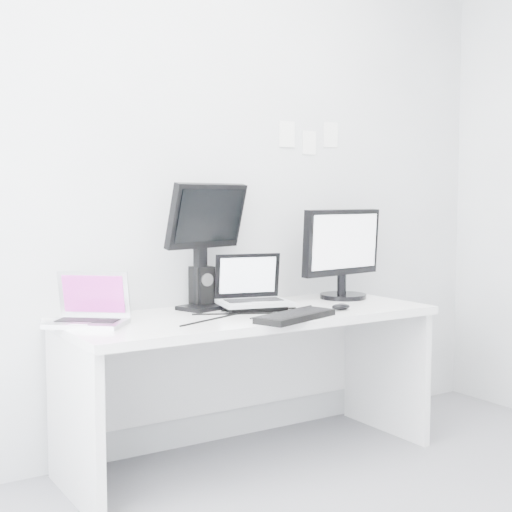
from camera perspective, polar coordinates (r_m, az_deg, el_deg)
name	(u,v)px	position (r m, az deg, el deg)	size (l,w,h in m)	color
back_wall	(214,183)	(3.71, -3.34, 5.77)	(3.60, 3.60, 0.00)	silver
desk	(250,387)	(3.53, -0.46, -10.32)	(1.80, 0.70, 0.73)	white
macbook	(86,298)	(3.15, -13.30, -3.26)	(0.32, 0.24, 0.24)	#B3B3B7
speaker	(202,287)	(3.60, -4.28, -2.46)	(0.10, 0.10, 0.21)	black
dell_laptop	(255,282)	(3.49, -0.12, -2.05)	(0.33, 0.26, 0.28)	#B6B9BE
rear_monitor	(204,245)	(3.52, -4.11, 0.90)	(0.47, 0.17, 0.63)	black
samsung_monitor	(343,252)	(3.92, 6.94, 0.29)	(0.55, 0.25, 0.50)	black
keyboard	(295,316)	(3.25, 3.14, -4.78)	(0.43, 0.15, 0.03)	black
mouse	(341,307)	(3.53, 6.73, -4.02)	(0.10, 0.06, 0.03)	black
wall_note_0	(287,134)	(3.96, 2.47, 9.62)	(0.10, 0.00, 0.14)	white
wall_note_1	(309,143)	(4.04, 4.24, 8.93)	(0.09, 0.00, 0.13)	white
wall_note_2	(331,135)	(4.14, 5.93, 9.52)	(0.10, 0.00, 0.14)	white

